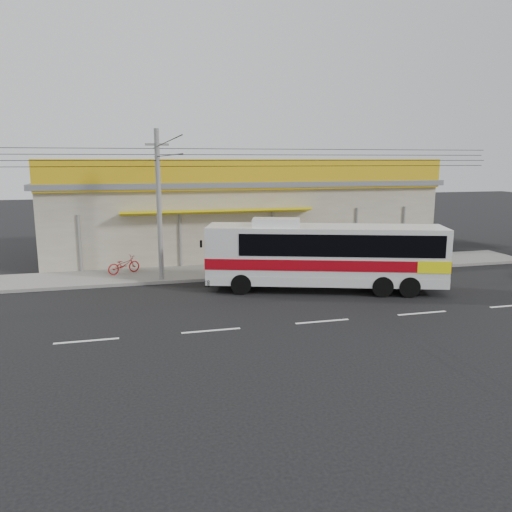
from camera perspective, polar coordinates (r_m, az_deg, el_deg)
The scene contains 7 objects.
ground at distance 20.31m, azimuth 4.98°, elevation -5.31°, with size 120.00×120.00×0.00m, color black.
sidewalk at distance 25.86m, azimuth 0.64°, elevation -1.55°, with size 30.00×3.20×0.15m, color gray.
lane_markings at distance 18.07m, azimuth 7.58°, elevation -7.43°, with size 50.00×0.12×0.01m, color silver, non-canonical shape.
storefront_building at distance 30.82m, azimuth -1.99°, elevation 4.66°, with size 22.60×9.20×5.70m.
coach_bus at distance 21.98m, azimuth 8.27°, elevation 0.39°, with size 10.41×5.23×3.16m.
motorbike_red at distance 25.40m, azimuth -14.88°, elevation -0.97°, with size 0.58×1.66×0.87m, color maroon.
utility_pole at distance 23.23m, azimuth -11.22°, elevation 11.09°, with size 34.00×14.00×7.04m.
Camera 1 is at (-6.44, -18.41, 5.67)m, focal length 35.00 mm.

